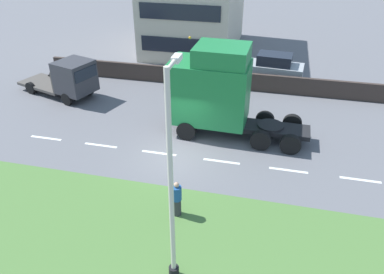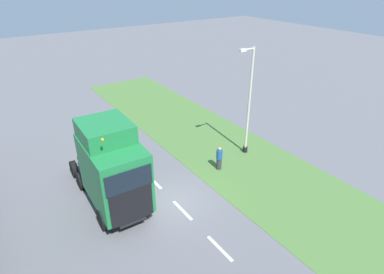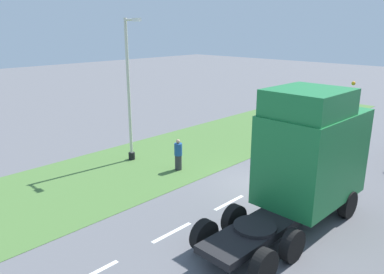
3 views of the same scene
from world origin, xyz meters
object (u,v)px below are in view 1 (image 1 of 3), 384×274
at_px(lamp_post, 172,196).
at_px(pedestrian, 177,199).
at_px(lorry_cab, 214,91).
at_px(parked_car, 272,69).
at_px(flatbed_truck, 70,78).

relative_size(lamp_post, pedestrian, 4.60).
bearing_deg(lorry_cab, parked_car, -17.36).
xyz_separation_m(lamp_post, pedestrian, (2.83, 0.69, -2.59)).
xyz_separation_m(parked_car, lamp_post, (-17.71, 2.23, 2.35)).
height_order(lorry_cab, lamp_post, lamp_post).
distance_m(flatbed_truck, parked_car, 13.77).
xyz_separation_m(flatbed_truck, pedestrian, (-9.17, -9.61, -0.59)).
xyz_separation_m(lorry_cab, lamp_post, (-9.71, -0.52, 0.90)).
bearing_deg(parked_car, flatbed_truck, 119.53).
xyz_separation_m(flatbed_truck, lamp_post, (-12.00, -10.30, 2.00)).
xyz_separation_m(lorry_cab, pedestrian, (-6.88, 0.17, -1.69)).
relative_size(lorry_cab, lamp_post, 1.03).
relative_size(flatbed_truck, parked_car, 1.38).
distance_m(flatbed_truck, pedestrian, 13.30).
relative_size(parked_car, pedestrian, 2.76).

